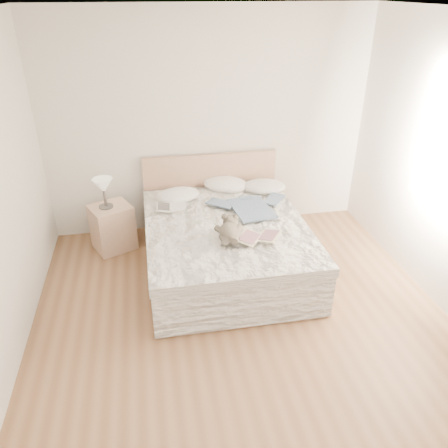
{
  "coord_description": "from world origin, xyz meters",
  "views": [
    {
      "loc": [
        -0.77,
        -2.96,
        2.85
      ],
      "look_at": [
        -0.03,
        1.05,
        0.62
      ],
      "focal_mm": 35.0,
      "sensor_mm": 36.0,
      "label": 1
    }
  ],
  "objects": [
    {
      "name": "pillow_left",
      "position": [
        -0.45,
        1.82,
        0.64
      ],
      "size": [
        0.58,
        0.46,
        0.16
      ],
      "primitive_type": "ellipsoid",
      "rotation": [
        0.0,
        0.0,
        0.19
      ],
      "color": "white",
      "rests_on": "bed"
    },
    {
      "name": "floor",
      "position": [
        0.0,
        0.0,
        0.0
      ],
      "size": [
        4.0,
        4.5,
        0.0
      ],
      "primitive_type": "cube",
      "color": "brown",
      "rests_on": "ground"
    },
    {
      "name": "ceiling",
      "position": [
        0.0,
        0.0,
        2.7
      ],
      "size": [
        4.0,
        4.5,
        0.0
      ],
      "primitive_type": "cube",
      "color": "white",
      "rests_on": "ground"
    },
    {
      "name": "blouse",
      "position": [
        0.34,
        1.34,
        0.63
      ],
      "size": [
        0.72,
        0.75,
        0.03
      ],
      "primitive_type": null,
      "rotation": [
        0.0,
        0.0,
        0.12
      ],
      "color": "#425874",
      "rests_on": "bed"
    },
    {
      "name": "pillow_middle",
      "position": [
        0.17,
        2.04,
        0.64
      ],
      "size": [
        0.69,
        0.6,
        0.17
      ],
      "primitive_type": "ellipsoid",
      "rotation": [
        0.0,
        0.0,
        -0.42
      ],
      "color": "white",
      "rests_on": "bed"
    },
    {
      "name": "bed",
      "position": [
        0.0,
        1.19,
        0.31
      ],
      "size": [
        1.72,
        2.14,
        1.0
      ],
      "color": "tan",
      "rests_on": "floor"
    },
    {
      "name": "pillow_right",
      "position": [
        0.63,
        1.89,
        0.64
      ],
      "size": [
        0.61,
        0.48,
        0.16
      ],
      "primitive_type": "ellipsoid",
      "rotation": [
        0.0,
        0.0,
        -0.22
      ],
      "color": "white",
      "rests_on": "bed"
    },
    {
      "name": "photo_book",
      "position": [
        -0.55,
        1.54,
        0.63
      ],
      "size": [
        0.37,
        0.26,
        0.03
      ],
      "primitive_type": "cube",
      "rotation": [
        0.0,
        0.0,
        -0.07
      ],
      "color": "white",
      "rests_on": "bed"
    },
    {
      "name": "childrens_book",
      "position": [
        0.26,
        0.69,
        0.63
      ],
      "size": [
        0.49,
        0.46,
        0.03
      ],
      "primitive_type": "cube",
      "rotation": [
        0.0,
        0.0,
        -0.62
      ],
      "color": "beige",
      "rests_on": "bed"
    },
    {
      "name": "table_lamp",
      "position": [
        -1.3,
        1.82,
        0.82
      ],
      "size": [
        0.26,
        0.26,
        0.36
      ],
      "color": "#45403C",
      "rests_on": "nightstand"
    },
    {
      "name": "wall_back",
      "position": [
        0.0,
        2.25,
        1.35
      ],
      "size": [
        4.0,
        0.02,
        2.7
      ],
      "primitive_type": "cube",
      "color": "silver",
      "rests_on": "ground"
    },
    {
      "name": "teddy_bear",
      "position": [
        -0.05,
        0.71,
        0.65
      ],
      "size": [
        0.3,
        0.39,
        0.19
      ],
      "primitive_type": null,
      "rotation": [
        0.0,
        0.0,
        -0.14
      ],
      "color": "brown",
      "rests_on": "bed"
    },
    {
      "name": "nightstand",
      "position": [
        -1.26,
        1.83,
        0.28
      ],
      "size": [
        0.58,
        0.55,
        0.56
      ],
      "primitive_type": "cube",
      "rotation": [
        0.0,
        0.0,
        0.43
      ],
      "color": "tan",
      "rests_on": "floor"
    }
  ]
}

